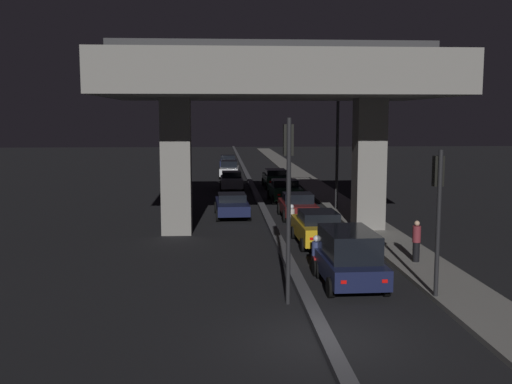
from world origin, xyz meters
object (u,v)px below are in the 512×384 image
object	(u,v)px
street_lamp	(332,126)
car_dark_green_fifth	(275,178)
traffic_light_right_of_median	(438,198)
car_dark_blue_fourth_oncoming	(228,162)
car_dark_blue_lead	(349,256)
car_dark_green_fourth	(285,190)
traffic_light_left_of_median	(288,179)
car_dark_blue_lead_oncoming	(232,205)
car_taxi_yellow_second	(318,227)
car_dark_red_third	(298,205)
car_silver_second_oncoming	(232,181)
pedestrian_on_sidewalk	(416,241)
motorcycle_white_filtering_mid	(291,221)
car_white_third_oncoming	(229,169)
motorcycle_red_filtering_near	(316,258)

from	to	relation	value
street_lamp	car_dark_green_fifth	size ratio (longest dim) A/B	1.88
traffic_light_right_of_median	car_dark_blue_fourth_oncoming	bearing A→B (deg)	96.88
car_dark_blue_lead	car_dark_green_fourth	size ratio (longest dim) A/B	1.01
traffic_light_left_of_median	car_dark_blue_lead_oncoming	bearing A→B (deg)	94.85
car_dark_blue_lead	traffic_light_right_of_median	bearing A→B (deg)	-129.00
car_taxi_yellow_second	car_dark_green_fifth	world-z (taller)	car_taxi_yellow_second
car_dark_red_third	car_dark_blue_lead_oncoming	size ratio (longest dim) A/B	0.89
traffic_light_right_of_median	car_silver_second_oncoming	world-z (taller)	traffic_light_right_of_median
car_silver_second_oncoming	pedestrian_on_sidewalk	world-z (taller)	pedestrian_on_sidewalk
traffic_light_left_of_median	car_dark_green_fourth	distance (m)	22.65
street_lamp	motorcycle_white_filtering_mid	xyz separation A→B (m)	(-3.26, -6.74, -4.59)
car_dark_red_third	car_dark_green_fifth	world-z (taller)	car_dark_green_fifth
car_dark_red_third	street_lamp	bearing A→B (deg)	-44.71
car_dark_green_fourth	car_white_third_oncoming	world-z (taller)	car_white_third_oncoming
car_taxi_yellow_second	car_dark_blue_fourth_oncoming	distance (m)	40.01
car_dark_blue_lead_oncoming	car_silver_second_oncoming	world-z (taller)	car_silver_second_oncoming
traffic_light_right_of_median	motorcycle_red_filtering_near	size ratio (longest dim) A/B	2.58
car_taxi_yellow_second	car_silver_second_oncoming	size ratio (longest dim) A/B	0.99
car_dark_blue_lead_oncoming	car_silver_second_oncoming	xyz separation A→B (m)	(0.25, 12.97, 0.03)
pedestrian_on_sidewalk	motorcycle_white_filtering_mid	bearing A→B (deg)	120.45
car_silver_second_oncoming	car_dark_green_fifth	bearing A→B (deg)	110.73
car_dark_blue_lead	car_dark_green_fifth	size ratio (longest dim) A/B	0.87
car_dark_red_third	car_white_third_oncoming	distance (m)	23.49
traffic_light_right_of_median	car_dark_blue_lead	distance (m)	3.76
car_dark_blue_fourth_oncoming	car_white_third_oncoming	bearing A→B (deg)	0.94
traffic_light_left_of_median	motorcycle_white_filtering_mid	size ratio (longest dim) A/B	3.19
car_dark_blue_lead	car_dark_red_third	bearing A→B (deg)	-1.36
car_taxi_yellow_second	car_dark_red_third	xyz separation A→B (m)	(0.03, 7.18, -0.06)
street_lamp	motorcycle_white_filtering_mid	size ratio (longest dim) A/B	4.89
motorcycle_red_filtering_near	pedestrian_on_sidewalk	xyz separation A→B (m)	(4.11, 1.00, 0.36)
street_lamp	motorcycle_red_filtering_near	xyz separation A→B (m)	(-3.31, -14.66, -4.59)
traffic_light_right_of_median	car_dark_red_third	world-z (taller)	traffic_light_right_of_median
car_dark_green_fifth	pedestrian_on_sidewalk	xyz separation A→B (m)	(3.05, -26.27, 0.19)
street_lamp	motorcycle_white_filtering_mid	world-z (taller)	street_lamp
car_silver_second_oncoming	car_white_third_oncoming	xyz separation A→B (m)	(-0.00, 9.57, 0.11)
street_lamp	car_taxi_yellow_second	world-z (taller)	street_lamp
pedestrian_on_sidewalk	traffic_light_right_of_median	bearing A→B (deg)	-101.03
car_dark_red_third	car_dark_green_fifth	distance (m)	15.06
motorcycle_white_filtering_mid	traffic_light_left_of_median	bearing A→B (deg)	173.63
car_dark_blue_lead	car_dark_green_fifth	distance (m)	28.80
car_dark_green_fourth	car_white_third_oncoming	size ratio (longest dim) A/B	0.89
car_taxi_yellow_second	car_dark_green_fourth	xyz separation A→B (m)	(0.02, 13.89, -0.02)
car_silver_second_oncoming	traffic_light_left_of_median	bearing A→B (deg)	1.96
traffic_light_right_of_median	street_lamp	world-z (taller)	street_lamp
car_dark_green_fourth	motorcycle_white_filtering_mid	size ratio (longest dim) A/B	2.23
car_dark_green_fourth	car_dark_blue_lead_oncoming	size ratio (longest dim) A/B	0.89
car_white_third_oncoming	car_dark_green_fifth	bearing A→B (deg)	26.74
car_white_third_oncoming	motorcycle_red_filtering_near	distance (m)	35.53
car_dark_green_fourth	motorcycle_white_filtering_mid	xyz separation A→B (m)	(-0.86, -11.00, -0.17)
traffic_light_left_of_median	car_dark_green_fourth	xyz separation A→B (m)	(2.36, 22.31, -3.13)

